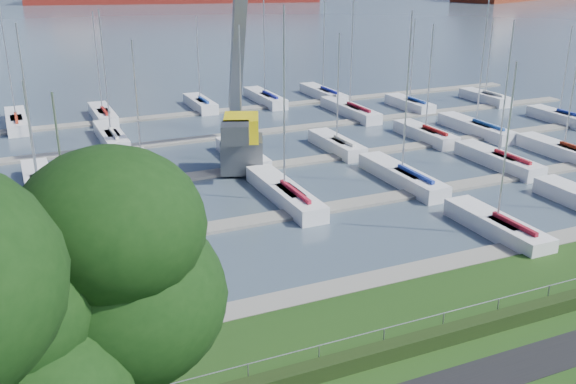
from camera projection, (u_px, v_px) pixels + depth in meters
hedge at (409, 346)px, 26.72m from camera, size 80.00×0.70×0.70m
fence at (405, 323)px, 26.77m from camera, size 80.00×0.04×0.04m
docks at (214, 174)px, 49.54m from camera, size 90.00×41.60×0.25m
tree at (18, 304)px, 13.71m from camera, size 9.26×8.25×12.97m
crane at (241, 98)px, 49.37m from camera, size 5.93×13.49×22.35m
sailboat_fleet at (186, 94)px, 49.85m from camera, size 75.46×49.84×13.48m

